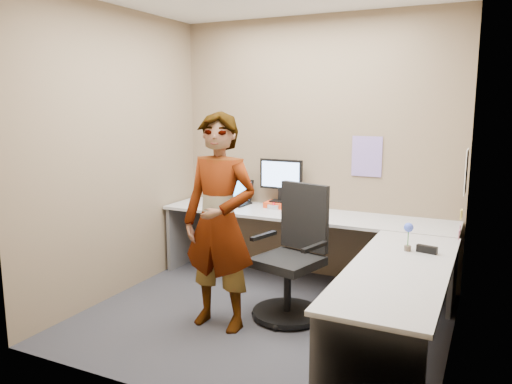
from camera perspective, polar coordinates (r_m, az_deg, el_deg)
The scene contains 20 objects.
ground at distance 4.41m, azimuth 0.64°, elevation -14.26°, with size 3.00×3.00×0.00m, color #28282E.
wall_back at distance 5.25m, azimuth 6.73°, elevation 4.89°, with size 3.00×3.00×0.00m, color #756448.
wall_right at distance 3.68m, azimuth 22.39°, elevation 2.03°, with size 2.70×2.70×0.00m, color #756448.
wall_left at distance 4.87m, azimuth -15.57°, elevation 4.20°, with size 2.70×2.70×0.00m, color #756448.
desk at distance 4.39m, azimuth 8.01°, elevation -6.26°, with size 2.98×2.58×0.73m.
paper_ream at distance 5.30m, azimuth 2.76°, elevation -1.45°, with size 0.30×0.22×0.06m, color red.
monitor at distance 5.27m, azimuth 2.86°, elevation 1.74°, with size 0.48×0.14×0.45m.
laptop at distance 5.51m, azimuth -2.47°, elevation -0.63°, with size 0.39×0.33×0.26m.
trackball_mouse at distance 5.22m, azimuth 2.08°, elevation -1.67°, with size 0.12×0.08×0.07m.
origami at distance 4.76m, azimuth 6.71°, elevation -2.84°, with size 0.10×0.10×0.06m, color white.
stapler at distance 3.91m, azimuth 18.95°, elevation -6.22°, with size 0.15×0.04×0.06m, color black.
flower at distance 3.89m, azimuth 17.02°, elevation -4.42°, with size 0.07×0.07×0.22m.
calendar_purple at distance 5.09m, azimuth 12.55°, elevation 3.99°, with size 0.30×0.01×0.40m, color #846BB7.
calendar_white at distance 4.58m, azimuth 22.90°, elevation 2.17°, with size 0.01×0.28×0.38m, color white.
sticky_note_a at distance 4.28m, azimuth 22.37°, elevation -2.37°, with size 0.01×0.07×0.07m, color #F2E059.
sticky_note_b at distance 4.36m, azimuth 22.30°, elevation -3.91°, with size 0.01×0.07×0.07m, color pink.
sticky_note_c at distance 4.25m, azimuth 22.17°, elevation -4.53°, with size 0.01×0.07×0.07m, color pink.
sticky_note_d at distance 4.44m, azimuth 22.47°, elevation -2.37°, with size 0.01×0.07×0.07m, color #F2E059.
office_chair at distance 4.32m, azimuth 4.19°, elevation -8.27°, with size 0.64×0.61×1.12m.
person at distance 4.02m, azimuth -4.20°, elevation -3.46°, with size 0.64×0.42×1.76m, color #999399.
Camera 1 is at (1.70, -3.64, 1.81)m, focal length 35.00 mm.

